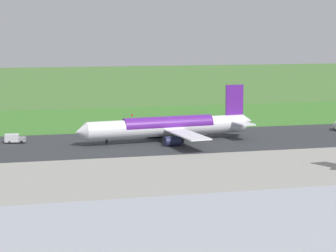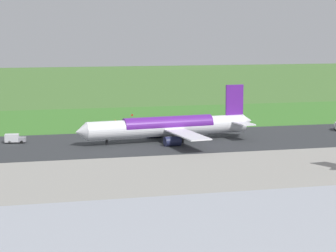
{
  "view_description": "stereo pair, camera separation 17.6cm",
  "coord_description": "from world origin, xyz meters",
  "views": [
    {
      "loc": [
        45.79,
        177.93,
        31.5
      ],
      "look_at": [
        1.18,
        0.0,
        4.5
      ],
      "focal_mm": 69.06,
      "sensor_mm": 36.0,
      "label": 1
    },
    {
      "loc": [
        45.62,
        177.97,
        31.5
      ],
      "look_at": [
        1.18,
        0.0,
        4.5
      ],
      "focal_mm": 69.06,
      "sensor_mm": 36.0,
      "label": 2
    }
  ],
  "objects": [
    {
      "name": "ground_plane",
      "position": [
        0.0,
        0.0,
        0.0
      ],
      "size": [
        800.0,
        800.0,
        0.0
      ],
      "primitive_type": "plane",
      "color": "#477233"
    },
    {
      "name": "runway_asphalt",
      "position": [
        0.0,
        0.0,
        0.03
      ],
      "size": [
        600.0,
        40.99,
        0.06
      ],
      "primitive_type": "cube",
      "color": "#2D3033",
      "rests_on": "ground"
    },
    {
      "name": "apron_concrete",
      "position": [
        0.0,
        53.11,
        0.03
      ],
      "size": [
        440.0,
        110.0,
        0.05
      ],
      "primitive_type": "cube",
      "color": "gray",
      "rests_on": "ground"
    },
    {
      "name": "grass_verge_foreground",
      "position": [
        0.0,
        -45.56,
        0.02
      ],
      "size": [
        600.0,
        80.0,
        0.04
      ],
      "primitive_type": "cube",
      "color": "#3C782B",
      "rests_on": "ground"
    },
    {
      "name": "airliner_main",
      "position": [
        0.8,
        -0.04,
        4.35
      ],
      "size": [
        54.13,
        44.4,
        15.88
      ],
      "color": "white",
      "rests_on": "ground"
    },
    {
      "name": "service_truck_baggage",
      "position": [
        44.19,
        -7.54,
        1.4
      ],
      "size": [
        6.06,
        3.04,
        2.65
      ],
      "color": "gray",
      "rests_on": "ground"
    },
    {
      "name": "no_stopping_sign",
      "position": [
        2.95,
        -45.55,
        1.36
      ],
      "size": [
        0.6,
        0.1,
        2.27
      ],
      "color": "slate",
      "rests_on": "ground"
    },
    {
      "name": "traffic_cone_orange",
      "position": [
        8.88,
        -46.53,
        0.28
      ],
      "size": [
        0.4,
        0.4,
        0.55
      ],
      "primitive_type": "cone",
      "color": "orange",
      "rests_on": "ground"
    }
  ]
}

